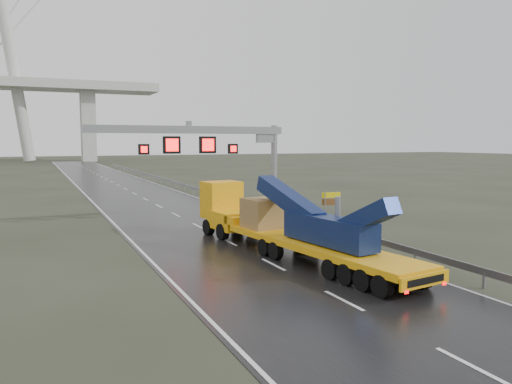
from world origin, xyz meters
name	(u,v)px	position (x,y,z in m)	size (l,w,h in m)	color
ground	(316,287)	(0.00, 0.00, 0.00)	(400.00, 400.00, 0.00)	#2A2C1F
road	(135,194)	(0.00, 40.00, 0.01)	(11.00, 200.00, 0.02)	black
guardrail	(214,194)	(6.10, 30.00, 0.70)	(0.20, 140.00, 1.40)	gray
sign_gantry	(216,146)	(2.10, 17.99, 5.61)	(14.90, 1.20, 7.42)	silver
heavy_haul_truck	(275,222)	(1.48, 6.88, 1.58)	(4.72, 17.52, 4.08)	orange
exit_sign_pair	(331,201)	(8.97, 12.92, 1.67)	(1.37, 0.34, 2.39)	gray
striped_barrier	(287,218)	(6.00, 14.00, 0.51)	(0.60, 0.32, 1.02)	red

